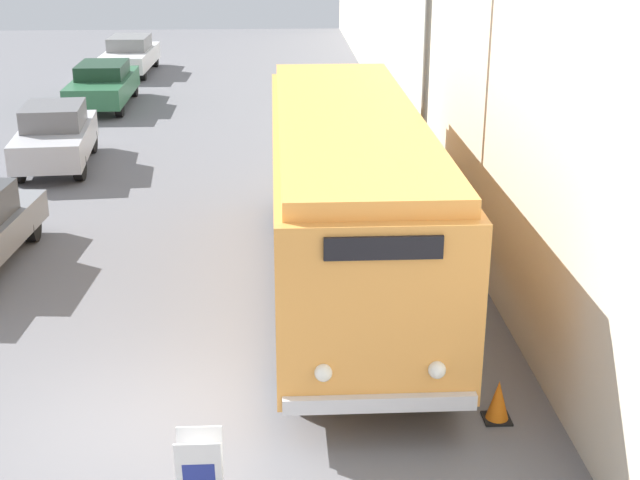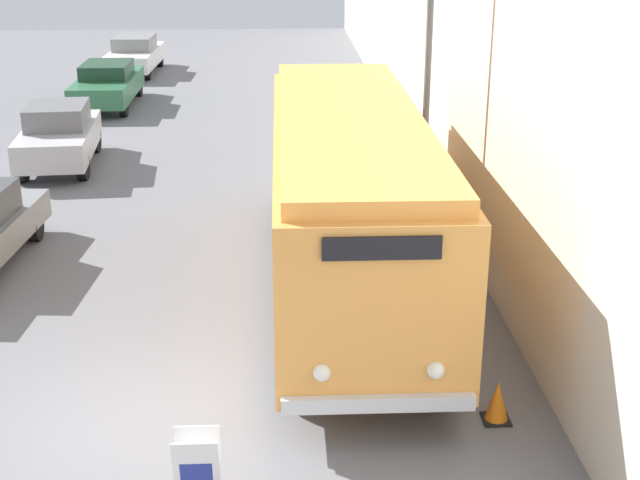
% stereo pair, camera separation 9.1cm
% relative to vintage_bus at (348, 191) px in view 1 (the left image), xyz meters
% --- Properties ---
extents(ground_plane, '(80.00, 80.00, 0.00)m').
position_rel_vintage_bus_xyz_m(ground_plane, '(-3.07, -4.38, -1.82)').
color(ground_plane, slate).
extents(building_wall_right, '(0.30, 60.00, 8.27)m').
position_rel_vintage_bus_xyz_m(building_wall_right, '(2.62, 5.62, 2.32)').
color(building_wall_right, beige).
rests_on(building_wall_right, ground_plane).
extents(vintage_bus, '(2.51, 10.04, 3.17)m').
position_rel_vintage_bus_xyz_m(vintage_bus, '(0.00, 0.00, 0.00)').
color(vintage_bus, black).
rests_on(vintage_bus, ground_plane).
extents(sign_board, '(0.51, 0.36, 0.96)m').
position_rel_vintage_bus_xyz_m(sign_board, '(-2.12, -6.05, -1.35)').
color(sign_board, gray).
rests_on(sign_board, ground_plane).
extents(parked_car_mid, '(2.02, 4.18, 1.61)m').
position_rel_vintage_bus_xyz_m(parked_car_mid, '(-6.86, 8.25, -1.01)').
color(parked_car_mid, black).
rests_on(parked_car_mid, ground_plane).
extents(parked_car_far, '(1.80, 4.64, 1.44)m').
position_rel_vintage_bus_xyz_m(parked_car_far, '(-6.94, 15.66, -1.07)').
color(parked_car_far, black).
rests_on(parked_car_far, ground_plane).
extents(parked_car_distant, '(1.89, 4.60, 1.46)m').
position_rel_vintage_bus_xyz_m(parked_car_distant, '(-6.97, 22.04, -1.07)').
color(parked_car_distant, black).
rests_on(parked_car_distant, ground_plane).
extents(traffic_cone, '(0.36, 0.36, 0.58)m').
position_rel_vintage_bus_xyz_m(traffic_cone, '(1.64, -4.39, -1.53)').
color(traffic_cone, black).
rests_on(traffic_cone, ground_plane).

